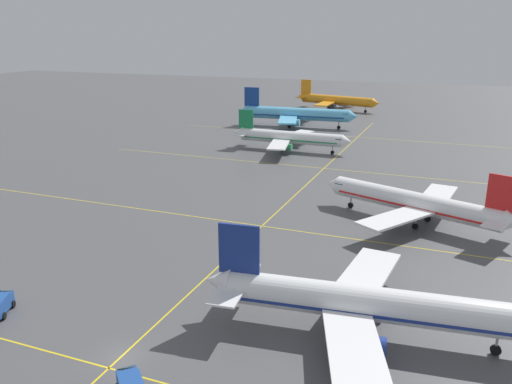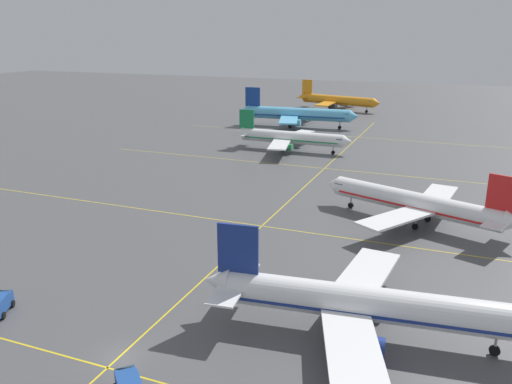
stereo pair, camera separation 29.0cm
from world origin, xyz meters
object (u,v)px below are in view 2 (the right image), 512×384
airliner_far_right_stand (337,100)px  airliner_far_left_stand (297,114)px  airliner_front_gate (365,304)px  airliner_third_row (290,138)px  airliner_second_row (416,203)px

airliner_far_right_stand → airliner_far_left_stand: bearing=-94.2°
airliner_front_gate → airliner_third_row: 87.95m
airliner_third_row → airliner_far_left_stand: airliner_far_left_stand is taller
airliner_second_row → airliner_far_right_stand: size_ratio=0.91×
airliner_second_row → airliner_third_row: (-36.07, 44.83, -0.12)m
airliner_front_gate → airliner_third_row: (-34.50, 80.90, -0.27)m
airliner_far_right_stand → airliner_second_row: bearing=-71.1°
airliner_second_row → airliner_third_row: size_ratio=1.01×
airliner_far_left_stand → airliner_front_gate: bearing=-69.3°
airliner_second_row → airliner_front_gate: bearing=-92.5°
airliner_far_left_stand → airliner_far_right_stand: 43.42m
airliner_front_gate → airliner_second_row: 36.11m
airliner_far_left_stand → airliner_third_row: bearing=-75.2°
airliner_third_row → airliner_far_right_stand: 78.54m
airliner_far_left_stand → airliner_far_right_stand: bearing=85.8°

